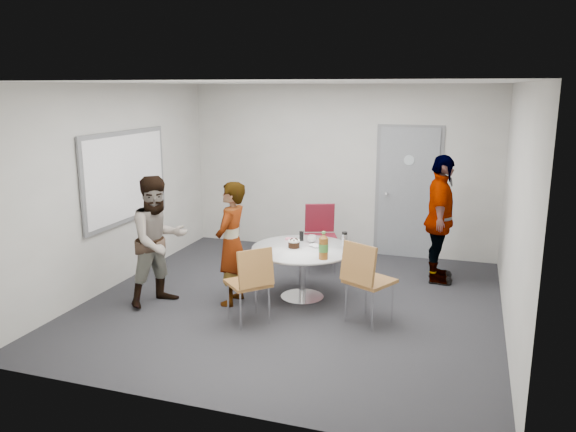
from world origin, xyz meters
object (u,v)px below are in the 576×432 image
(person_main, at_px, (232,244))
(person_right, at_px, (440,219))
(person_left, at_px, (159,241))
(chair_far, at_px, (320,230))
(chair_near_left, at_px, (251,278))
(chair_near_right, at_px, (365,274))
(whiteboard, at_px, (126,177))
(door, at_px, (408,193))
(table, at_px, (304,255))

(person_main, height_order, person_right, person_right)
(person_main, bearing_deg, person_left, -70.40)
(chair_far, bearing_deg, person_main, 46.86)
(chair_near_left, height_order, person_main, person_main)
(person_main, bearing_deg, person_right, 125.33)
(chair_far, relative_size, person_main, 0.63)
(chair_far, bearing_deg, chair_near_right, 97.77)
(person_left, relative_size, person_right, 0.91)
(person_main, xyz_separation_m, person_left, (-0.85, -0.29, 0.04))
(whiteboard, distance_m, chair_far, 2.86)
(door, height_order, chair_near_left, door)
(chair_near_left, relative_size, person_left, 0.57)
(chair_near_left, bearing_deg, whiteboard, 109.41)
(person_right, bearing_deg, person_left, 116.29)
(chair_near_right, bearing_deg, whiteboard, -162.39)
(person_left, distance_m, person_right, 3.75)
(chair_far, relative_size, person_left, 0.60)
(door, xyz_separation_m, person_main, (-1.82, -2.71, -0.26))
(person_main, relative_size, person_right, 0.87)
(door, distance_m, person_main, 3.27)
(door, distance_m, chair_near_right, 2.89)
(door, height_order, chair_near_right, door)
(door, xyz_separation_m, chair_near_right, (-0.13, -2.86, -0.43))
(whiteboard, xyz_separation_m, table, (2.56, -0.02, -0.86))
(whiteboard, distance_m, person_main, 1.92)
(whiteboard, xyz_separation_m, person_left, (0.89, -0.71, -0.64))
(chair_near_left, relative_size, chair_near_right, 0.94)
(whiteboard, xyz_separation_m, person_main, (1.74, -0.43, -0.68))
(whiteboard, height_order, table, whiteboard)
(person_left, bearing_deg, chair_far, -8.57)
(whiteboard, bearing_deg, person_right, 16.27)
(chair_near_left, bearing_deg, door, 20.71)
(person_right, bearing_deg, whiteboard, 101.87)
(whiteboard, bearing_deg, chair_near_left, -23.65)
(chair_near_right, height_order, person_right, person_right)
(chair_near_right, height_order, chair_far, chair_near_right)
(door, relative_size, person_left, 1.32)
(chair_near_right, distance_m, person_right, 1.93)
(chair_near_right, xyz_separation_m, person_main, (-1.69, 0.15, 0.17))
(table, distance_m, chair_near_left, 1.01)
(person_left, bearing_deg, whiteboard, 80.76)
(whiteboard, xyz_separation_m, person_right, (4.12, 1.20, -0.56))
(chair_near_left, bearing_deg, person_right, 1.96)
(door, relative_size, chair_near_left, 2.31)
(chair_near_left, relative_size, person_main, 0.60)
(chair_near_left, xyz_separation_m, chair_near_right, (1.21, 0.40, 0.04))
(table, relative_size, person_left, 0.80)
(person_main, bearing_deg, whiteboard, -102.80)
(table, height_order, person_left, person_left)
(table, height_order, person_right, person_right)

